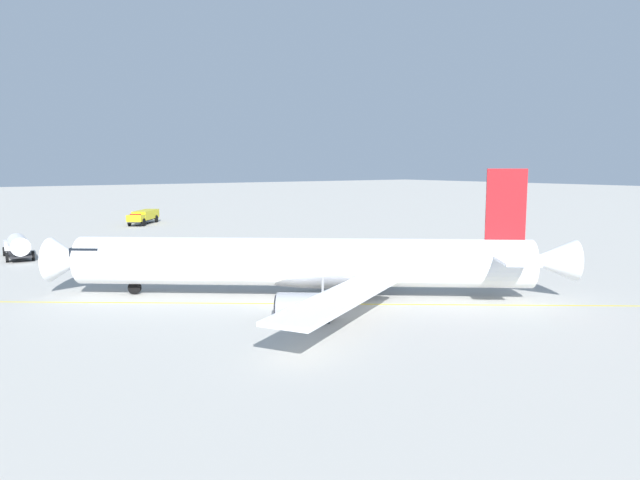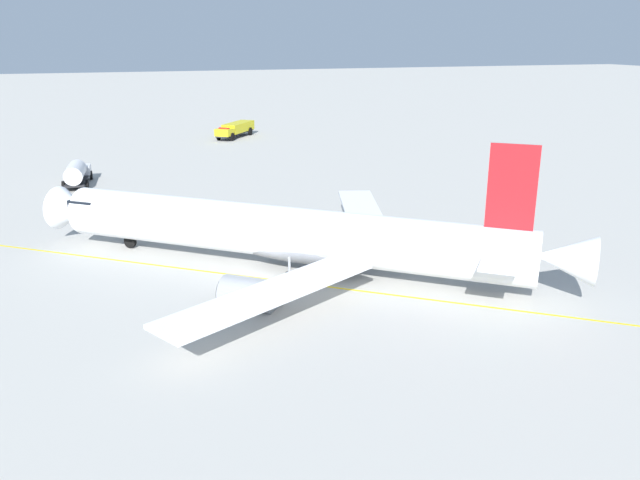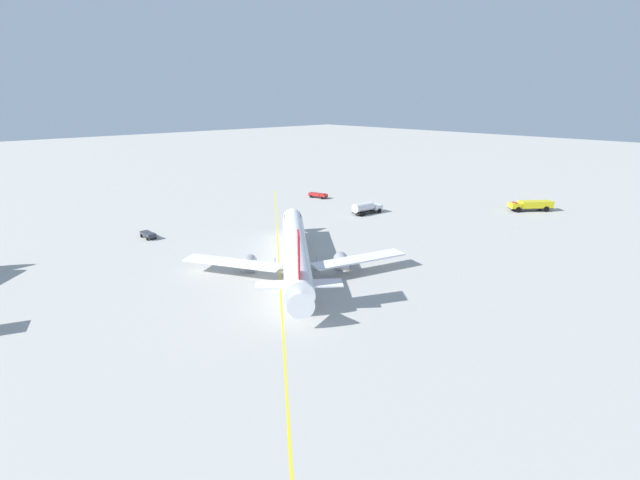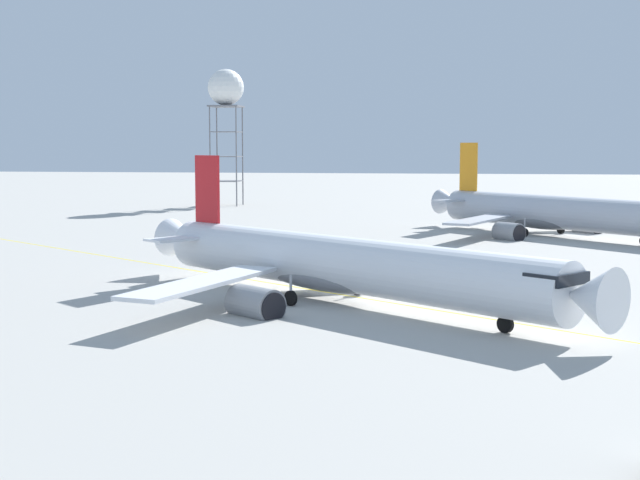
{
  "view_description": "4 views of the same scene",
  "coord_description": "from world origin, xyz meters",
  "views": [
    {
      "loc": [
        38.49,
        -24.47,
        10.87
      ],
      "look_at": [
        -3.62,
        5.56,
        4.26
      ],
      "focal_mm": 32.69,
      "sensor_mm": 36.0,
      "label": 1
    },
    {
      "loc": [
        44.26,
        -10.11,
        17.35
      ],
      "look_at": [
        2.33,
        3.83,
        3.21
      ],
      "focal_mm": 35.91,
      "sensor_mm": 36.0,
      "label": 2
    },
    {
      "loc": [
        44.99,
        57.6,
        26.86
      ],
      "look_at": [
        -4.29,
        4.83,
        4.58
      ],
      "focal_mm": 25.98,
      "sensor_mm": 36.0,
      "label": 3
    },
    {
      "loc": [
        -66.75,
        -6.11,
        11.56
      ],
      "look_at": [
        14.99,
        6.23,
        2.91
      ],
      "focal_mm": 51.38,
      "sensor_mm": 36.0,
      "label": 4
    }
  ],
  "objects": [
    {
      "name": "ground_plane",
      "position": [
        0.0,
        0.0,
        0.0
      ],
      "size": [
        600.0,
        600.0,
        0.0
      ],
      "primitive_type": "plane",
      "color": "#ADAAA3"
    },
    {
      "name": "airliner_main",
      "position": [
        -1.02,
        2.49,
        2.7
      ],
      "size": [
        30.41,
        36.58,
        11.05
      ],
      "rotation": [
        0.0,
        0.0,
        4.04
      ],
      "color": "white",
      "rests_on": "ground_plane"
    },
    {
      "name": "airliner_secondary",
      "position": [
        51.45,
        -17.78,
        2.87
      ],
      "size": [
        31.6,
        31.13,
        12.17
      ],
      "rotation": [
        0.0,
        0.0,
        3.92
      ],
      "color": "#B2B7C1",
      "rests_on": "ground_plane"
    },
    {
      "name": "taxiway_centreline",
      "position": [
        0.38,
        -0.19,
        0.0
      ],
      "size": [
        78.94,
        104.41,
        0.01
      ],
      "rotation": [
        0.0,
        0.0,
        4.07
      ],
      "color": "yellow",
      "rests_on": "ground_plane"
    },
    {
      "name": "radar_tower",
      "position": [
        102.58,
        37.39,
        21.48
      ],
      "size": [
        6.79,
        6.79,
        25.65
      ],
      "color": "slate",
      "rests_on": "ground_plane"
    }
  ]
}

